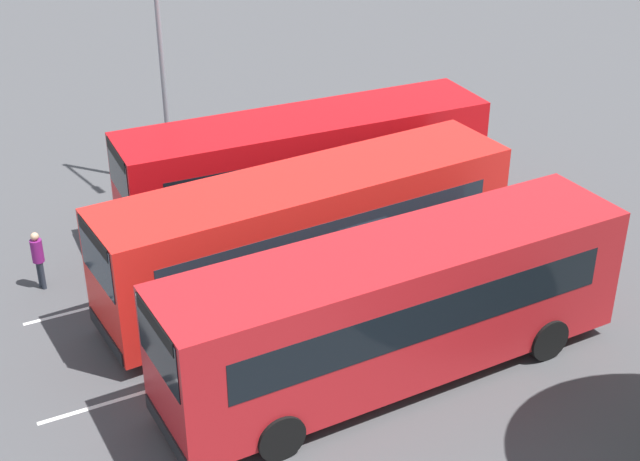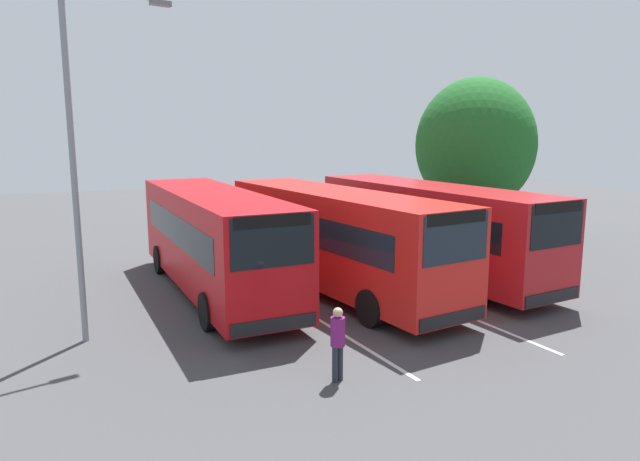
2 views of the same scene
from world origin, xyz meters
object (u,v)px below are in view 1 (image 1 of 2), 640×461
at_px(bus_center_left, 308,231).
at_px(pedestrian, 38,256).
at_px(bus_center_right, 396,307).
at_px(street_lamp, 164,36).
at_px(bus_far_left, 305,166).

height_order(bus_center_left, pedestrian, bus_center_left).
xyz_separation_m(bus_center_left, bus_center_right, (-0.67, 4.07, 0.00)).
bearing_deg(pedestrian, bus_center_right, -64.66).
xyz_separation_m(bus_center_right, pedestrian, (7.37, -6.85, -0.91)).
xyz_separation_m(bus_center_right, street_lamp, (2.60, -11.85, 3.24)).
xyz_separation_m(pedestrian, street_lamp, (-4.77, -4.99, 4.15)).
height_order(bus_center_left, bus_center_right, same).
relative_size(bus_far_left, street_lamp, 1.27).
relative_size(bus_center_left, bus_center_right, 1.00).
relative_size(bus_far_left, bus_center_right, 0.99).
height_order(bus_far_left, bus_center_right, same).
bearing_deg(pedestrian, street_lamp, 24.58).
bearing_deg(street_lamp, bus_far_left, 22.44).
bearing_deg(bus_far_left, bus_center_right, 81.01).
distance_m(bus_center_right, street_lamp, 12.55).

